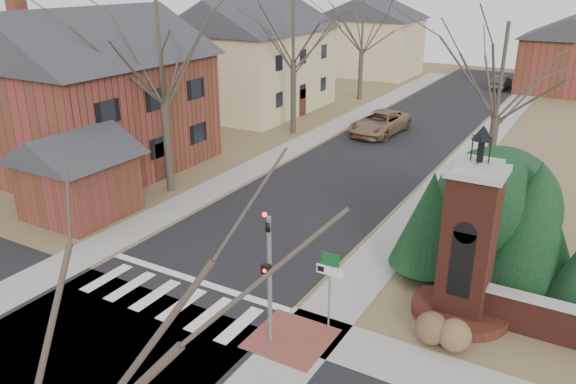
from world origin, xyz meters
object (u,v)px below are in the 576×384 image
Objects in this scene: brick_gate_monument at (467,256)px; distant_car at (501,82)px; sign_post at (329,277)px; pickup_truck at (380,123)px; traffic_signal_pole at (269,268)px.

brick_gate_monument is 41.91m from distant_car.
sign_post reaches higher than pickup_truck.
distant_car is (-1.73, 45.81, -1.94)m from traffic_signal_pole.
distant_car is at bearing 92.16° from traffic_signal_pole.
distant_car is (-3.02, 44.40, -1.30)m from sign_post.
sign_post is at bearing 47.57° from traffic_signal_pole.
traffic_signal_pole is 45.88m from distant_car.
traffic_signal_pole reaches higher than distant_car.
pickup_truck is (-5.92, 24.27, -1.79)m from traffic_signal_pole.
brick_gate_monument is at bearing 100.85° from distant_car.
brick_gate_monument is at bearing 43.24° from traffic_signal_pole.
brick_gate_monument is (3.41, 3.01, 0.22)m from sign_post.
sign_post is 44.52m from distant_car.
brick_gate_monument reaches higher than distant_car.
traffic_signal_pole is 0.69× the size of brick_gate_monument.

